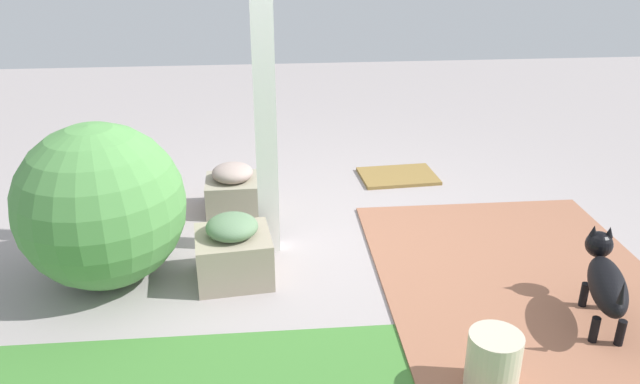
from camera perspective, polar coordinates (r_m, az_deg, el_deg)
name	(u,v)px	position (r m, az deg, el deg)	size (l,w,h in m)	color
ground_plane	(327,244)	(4.52, 0.65, -4.77)	(12.00, 12.00, 0.00)	gray
brick_path	(523,284)	(4.25, 17.94, -7.95)	(1.80, 2.40, 0.02)	#955F46
porch_pillar	(265,95)	(4.08, -5.07, 8.74)	(0.14, 0.14, 2.21)	white
stone_planter_nearest	(233,189)	(5.02, -7.88, 0.26)	(0.44, 0.42, 0.39)	gray
stone_planter_mid	(234,251)	(4.06, -7.87, -5.34)	(0.52, 0.49, 0.45)	gray
round_shrub	(101,206)	(4.10, -19.30, -1.20)	(1.04, 1.04, 1.04)	#4F8B46
terracotta_pot_spiky	(145,183)	(5.08, -15.59, 0.78)	(0.29, 0.29, 0.53)	#A2602F
dog	(606,280)	(3.92, 24.55, -7.31)	(0.36, 0.70, 0.48)	black
ceramic_urn	(493,363)	(3.28, 15.46, -14.80)	(0.26, 0.26, 0.33)	beige
doormat	(398,176)	(5.69, 7.11, 1.45)	(0.67, 0.47, 0.03)	olive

